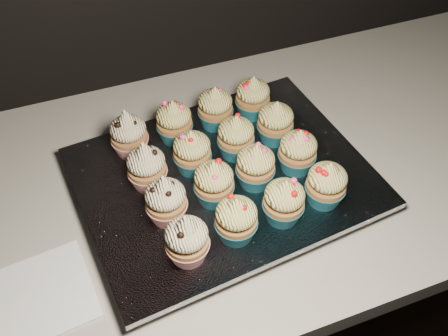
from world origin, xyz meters
name	(u,v)px	position (x,y,z in m)	size (l,w,h in m)	color
cabinet	(207,304)	(0.00, 1.70, 0.43)	(2.40, 0.60, 0.86)	black
worktop	(201,184)	(0.00, 1.70, 0.88)	(2.44, 0.64, 0.04)	beige
napkin	(42,295)	(-0.29, 1.56, 0.90)	(0.14, 0.14, 0.00)	white
baking_tray	(224,184)	(0.03, 1.66, 0.91)	(0.43, 0.33, 0.02)	black
foil_lining	(224,177)	(0.03, 1.66, 0.93)	(0.46, 0.36, 0.01)	silver
cupcake_0	(187,239)	(-0.07, 1.53, 0.97)	(0.06, 0.06, 0.10)	red
cupcake_1	(236,219)	(0.00, 1.54, 0.97)	(0.06, 0.06, 0.08)	#186274
cupcake_2	(284,201)	(0.08, 1.55, 0.97)	(0.06, 0.06, 0.08)	#186274
cupcake_3	(326,184)	(0.16, 1.56, 0.97)	(0.06, 0.06, 0.08)	#186274
cupcake_4	(166,200)	(-0.08, 1.61, 0.97)	(0.06, 0.06, 0.10)	red
cupcake_5	(214,183)	(0.00, 1.62, 0.97)	(0.06, 0.06, 0.08)	#186274
cupcake_6	(255,166)	(0.07, 1.63, 0.97)	(0.06, 0.06, 0.08)	#186274
cupcake_7	(298,151)	(0.15, 1.63, 0.97)	(0.06, 0.06, 0.08)	#186274
cupcake_8	(147,167)	(-0.09, 1.69, 0.97)	(0.06, 0.06, 0.10)	red
cupcake_9	(192,152)	(-0.01, 1.69, 0.97)	(0.06, 0.06, 0.08)	#186274
cupcake_10	(236,137)	(0.07, 1.70, 0.97)	(0.06, 0.06, 0.08)	#186274
cupcake_11	(275,122)	(0.14, 1.71, 0.97)	(0.06, 0.06, 0.08)	#186274
cupcake_12	(129,134)	(-0.10, 1.77, 0.97)	(0.06, 0.06, 0.10)	red
cupcake_13	(174,122)	(-0.02, 1.77, 0.97)	(0.06, 0.06, 0.08)	#186274
cupcake_14	(215,108)	(0.06, 1.78, 0.97)	(0.06, 0.06, 0.08)	#186274
cupcake_15	(253,98)	(0.13, 1.79, 0.97)	(0.06, 0.06, 0.08)	#186274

